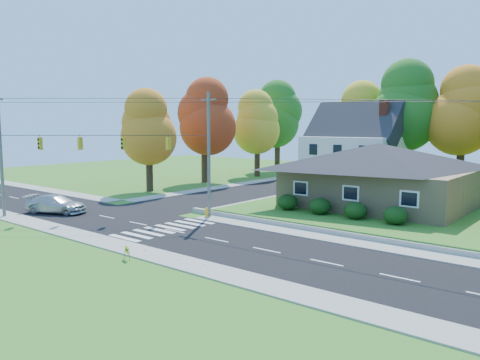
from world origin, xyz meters
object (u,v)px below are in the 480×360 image
(ranch_house, at_px, (378,174))
(silver_sedan, at_px, (56,204))
(white_car, at_px, (315,172))
(fire_hydrant, at_px, (207,213))

(ranch_house, bearing_deg, silver_sedan, -139.64)
(ranch_house, bearing_deg, white_car, 131.53)
(white_car, bearing_deg, ranch_house, -34.72)
(white_car, bearing_deg, fire_hydrant, -61.84)
(silver_sedan, height_order, fire_hydrant, silver_sedan)
(white_car, bearing_deg, silver_sedan, -81.28)
(ranch_house, relative_size, fire_hydrant, 17.58)
(silver_sedan, relative_size, white_car, 1.19)
(silver_sedan, distance_m, fire_hydrant, 13.03)
(white_car, distance_m, fire_hydrant, 31.74)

